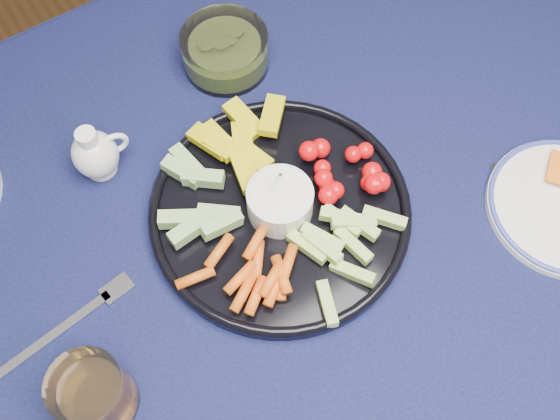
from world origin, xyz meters
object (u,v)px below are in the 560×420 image
creamer_pitcher (96,154)px  crudite_platter (278,208)px  dining_table (254,295)px  juice_tumbler (96,394)px  pickle_bowl (225,52)px

creamer_pitcher → crudite_platter: bearing=-49.7°
creamer_pitcher → dining_table: bearing=-69.4°
crudite_platter → juice_tumbler: 0.31m
pickle_bowl → juice_tumbler: juice_tumbler is taller
crudite_platter → juice_tumbler: bearing=-162.8°
crudite_platter → creamer_pitcher: size_ratio=3.98×
dining_table → juice_tumbler: bearing=-169.3°
juice_tumbler → crudite_platter: bearing=17.2°
dining_table → juice_tumbler: (-0.22, -0.04, 0.13)m
pickle_bowl → crudite_platter: bearing=-106.0°
crudite_platter → pickle_bowl: bearing=74.0°
crudite_platter → creamer_pitcher: (-0.16, 0.19, 0.02)m
dining_table → crudite_platter: (0.07, 0.05, 0.11)m
creamer_pitcher → juice_tumbler: bearing=-115.3°
dining_table → juice_tumbler: size_ratio=17.50×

